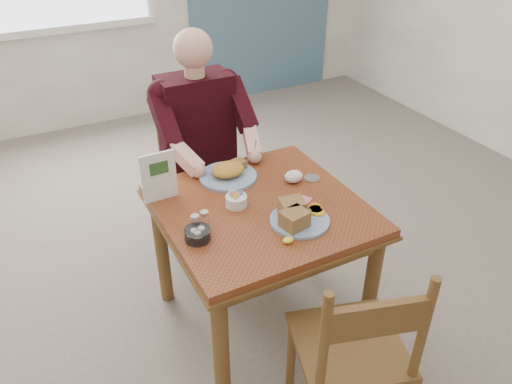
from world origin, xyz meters
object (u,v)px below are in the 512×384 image
chair_far (200,177)px  diner (202,134)px  far_plate (229,172)px  chair_near (353,353)px  table (260,224)px  near_plate (297,216)px

chair_far → diner: (0.00, -0.09, 0.33)m
far_plate → diner: bearing=86.4°
chair_far → chair_near: (0.03, -1.52, 0.00)m
diner → chair_near: bearing=-88.8°
table → chair_far: bearing=90.0°
table → chair_near: size_ratio=0.97×
near_plate → diner: bearing=95.0°
chair_far → far_plate: bearing=-92.9°
chair_far → chair_near: size_ratio=1.00×
near_plate → far_plate: size_ratio=0.82×
table → chair_near: chair_near is taller
table → far_plate: size_ratio=2.63×
table → diner: size_ratio=0.66×
chair_far → diner: 0.34m
chair_far → diner: size_ratio=0.69×
table → near_plate: (0.08, -0.19, 0.14)m
chair_near → table: bearing=92.3°
chair_near → far_plate: size_ratio=2.72×
chair_near → diner: 1.46m
table → diner: (0.00, 0.71, 0.17)m
near_plate → chair_far: bearing=94.5°
table → far_plate: (-0.03, 0.30, 0.14)m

